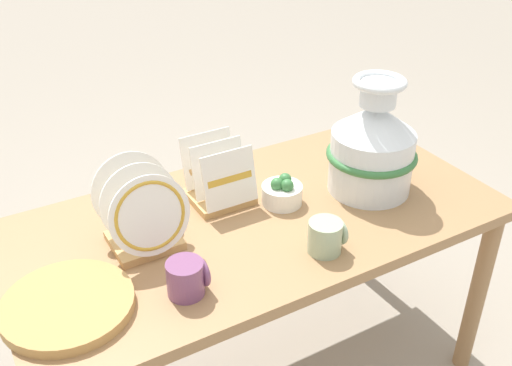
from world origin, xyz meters
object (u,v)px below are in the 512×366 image
Objects in this scene: mug_plum_glaze at (187,278)px; dish_rack_square_plates at (219,183)px; wicker_charger_stack at (68,305)px; fruit_bowl at (282,192)px; ceramic_vase at (373,145)px; dish_rack_round_plates at (143,217)px; mug_sage_glaze at (326,236)px.

dish_rack_square_plates is at bearing 52.77° from mug_plum_glaze.
fruit_bowl reaches higher than wicker_charger_stack.
ceramic_vase is 3.67× the size of mug_plum_glaze.
dish_rack_round_plates is at bearing 95.17° from mug_plum_glaze.
mug_sage_glaze is (0.65, -0.11, 0.03)m from wicker_charger_stack.
dish_rack_round_plates is at bearing 147.91° from mug_sage_glaze.
mug_sage_glaze is at bearing -70.34° from dish_rack_square_plates.
dish_rack_round_plates is at bearing 29.64° from wicker_charger_stack.
ceramic_vase is at bearing -12.99° from fruit_bowl.
wicker_charger_stack is at bearing -154.33° from dish_rack_square_plates.
wicker_charger_stack is 0.28m from mug_plum_glaze.
mug_plum_glaze is (0.02, -0.22, -0.05)m from dish_rack_round_plates.
mug_plum_glaze is at bearing -17.53° from wicker_charger_stack.
mug_plum_glaze is at bearing 175.65° from mug_sage_glaze.
dish_rack_square_plates is at bearing 109.66° from mug_sage_glaze.
mug_plum_glaze is 0.81× the size of fruit_bowl.
dish_rack_square_plates is 1.55× the size of fruit_bowl.
fruit_bowl is at bearing -0.01° from dish_rack_round_plates.
fruit_bowl is (0.02, 0.25, -0.01)m from mug_sage_glaze.
dish_rack_square_plates is (-0.43, 0.17, -0.09)m from ceramic_vase.
dish_rack_round_plates is (-0.70, 0.06, -0.06)m from ceramic_vase.
wicker_charger_stack is at bearing -175.37° from ceramic_vase.
wicker_charger_stack is 3.13× the size of mug_plum_glaze.
fruit_bowl is at bearing 84.96° from mug_sage_glaze.
ceramic_vase is 0.70m from dish_rack_round_plates.
fruit_bowl is (-0.27, 0.06, -0.11)m from ceramic_vase.
dish_rack_square_plates is 0.39m from mug_sage_glaze.
ceramic_vase is 3.67× the size of mug_sage_glaze.
dish_rack_round_plates is 0.43m from fruit_bowl.
ceramic_vase reaches higher than dish_rack_round_plates.
dish_rack_square_plates is 0.42m from mug_plum_glaze.
dish_rack_round_plates is at bearing 174.84° from ceramic_vase.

